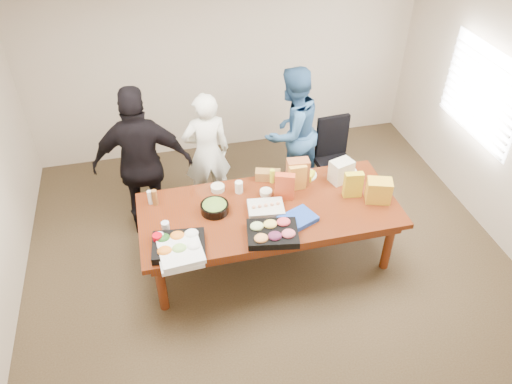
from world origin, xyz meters
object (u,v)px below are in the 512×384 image
object	(u,v)px
person_center	(207,153)
salad_bowl	(215,208)
office_chair	(336,162)
person_right	(292,132)
sheet_cake	(266,208)
conference_table	(269,234)

from	to	relation	value
person_center	salad_bowl	world-z (taller)	person_center
salad_bowl	office_chair	bearing A→B (deg)	26.98
person_center	person_right	world-z (taller)	person_right
person_center	person_right	distance (m)	1.13
office_chair	person_right	world-z (taller)	person_right
office_chair	sheet_cake	bearing A→B (deg)	-143.71
office_chair	person_center	size ratio (longest dim) A/B	0.64
conference_table	office_chair	distance (m)	1.51
person_right	sheet_cake	bearing A→B (deg)	34.20
office_chair	salad_bowl	bearing A→B (deg)	-156.59
person_center	sheet_cake	bearing A→B (deg)	107.50
person_right	salad_bowl	bearing A→B (deg)	15.87
conference_table	office_chair	xyz separation A→B (m)	(1.15, 0.97, 0.14)
person_right	sheet_cake	distance (m)	1.46
sheet_cake	salad_bowl	bearing A→B (deg)	174.73
conference_table	salad_bowl	world-z (taller)	salad_bowl
person_center	person_right	xyz separation A→B (m)	(1.12, 0.12, 0.07)
person_center	conference_table	bearing A→B (deg)	110.09
conference_table	person_right	world-z (taller)	person_right
person_right	person_center	bearing A→B (deg)	-22.34
conference_table	salad_bowl	bearing A→B (deg)	171.38
office_chair	person_center	xyz separation A→B (m)	(-1.65, 0.17, 0.29)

